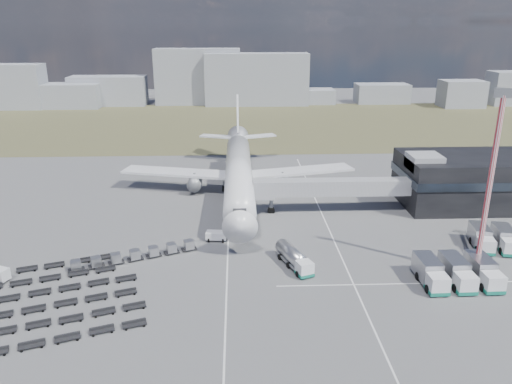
{
  "coord_description": "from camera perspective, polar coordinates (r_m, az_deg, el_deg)",
  "views": [
    {
      "loc": [
        -0.31,
        -69.91,
        35.31
      ],
      "look_at": [
        3.28,
        21.41,
        4.0
      ],
      "focal_mm": 35.0,
      "sensor_mm": 36.0,
      "label": 1
    }
  ],
  "objects": [
    {
      "name": "floodlight_mast",
      "position": [
        76.37,
        25.11,
        0.55
      ],
      "size": [
        2.58,
        2.09,
        27.13
      ],
      "rotation": [
        0.0,
        0.0,
        -0.35
      ],
      "color": "#AA1B25",
      "rests_on": "ground"
    },
    {
      "name": "lane_markings",
      "position": [
        81.64,
        5.1,
        -6.8
      ],
      "size": [
        47.12,
        110.0,
        0.01
      ],
      "color": "silver",
      "rests_on": "ground"
    },
    {
      "name": "terminal",
      "position": [
        109.67,
        23.86,
        1.35
      ],
      "size": [
        30.4,
        16.4,
        11.0
      ],
      "color": "black",
      "rests_on": "ground"
    },
    {
      "name": "airliner",
      "position": [
        106.6,
        -2.0,
        2.54
      ],
      "size": [
        51.59,
        64.53,
        17.62
      ],
      "color": "white",
      "rests_on": "ground"
    },
    {
      "name": "service_trucks_near",
      "position": [
        76.9,
        21.98,
        -8.48
      ],
      "size": [
        10.58,
        8.07,
        3.18
      ],
      "rotation": [
        0.0,
        0.0,
        0.02
      ],
      "color": "white",
      "rests_on": "ground"
    },
    {
      "name": "pushback_tug",
      "position": [
        85.31,
        -4.55,
        -5.04
      ],
      "size": [
        3.63,
        2.28,
        1.54
      ],
      "primitive_type": "cube",
      "rotation": [
        0.0,
        0.0,
        -0.1
      ],
      "color": "white",
      "rests_on": "ground"
    },
    {
      "name": "jet_bridge",
      "position": [
        96.64,
        7.52,
        0.5
      ],
      "size": [
        30.3,
        3.8,
        7.05
      ],
      "color": "#939399",
      "rests_on": "ground"
    },
    {
      "name": "fuel_tanker",
      "position": [
        76.26,
        4.38,
        -7.53
      ],
      "size": [
        5.21,
        9.05,
        2.86
      ],
      "rotation": [
        0.0,
        0.0,
        0.36
      ],
      "color": "white",
      "rests_on": "ground"
    },
    {
      "name": "service_trucks_far",
      "position": [
        91.28,
        26.59,
        -4.84
      ],
      "size": [
        11.23,
        9.26,
        3.05
      ],
      "rotation": [
        0.0,
        0.0,
        -0.18
      ],
      "color": "white",
      "rests_on": "ground"
    },
    {
      "name": "uld_row",
      "position": [
        80.36,
        -13.67,
        -7.01
      ],
      "size": [
        18.9,
        8.87,
        1.54
      ],
      "rotation": [
        0.0,
        0.0,
        0.39
      ],
      "color": "black",
      "rests_on": "ground"
    },
    {
      "name": "ground",
      "position": [
        78.32,
        -1.8,
        -7.9
      ],
      "size": [
        420.0,
        420.0,
        0.0
      ],
      "primitive_type": "plane",
      "color": "#565659",
      "rests_on": "ground"
    },
    {
      "name": "baggage_dollies",
      "position": [
        73.1,
        -22.46,
        -11.25
      ],
      "size": [
        27.07,
        27.37,
        0.69
      ],
      "rotation": [
        0.0,
        0.0,
        0.33
      ],
      "color": "black",
      "rests_on": "ground"
    },
    {
      "name": "skyline",
      "position": [
        224.78,
        -6.89,
        11.96
      ],
      "size": [
        305.79,
        25.48,
        24.14
      ],
      "color": "#90949D",
      "rests_on": "ground"
    },
    {
      "name": "catering_truck",
      "position": [
        110.92,
        1.46,
        1.16
      ],
      "size": [
        4.86,
        6.9,
        2.93
      ],
      "rotation": [
        0.0,
        0.0,
        -0.39
      ],
      "color": "white",
      "rests_on": "ground"
    },
    {
      "name": "grass_strip",
      "position": [
        183.34,
        -2.13,
        7.8
      ],
      "size": [
        420.0,
        90.0,
        0.01
      ],
      "primitive_type": "cube",
      "color": "#49492C",
      "rests_on": "ground"
    }
  ]
}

